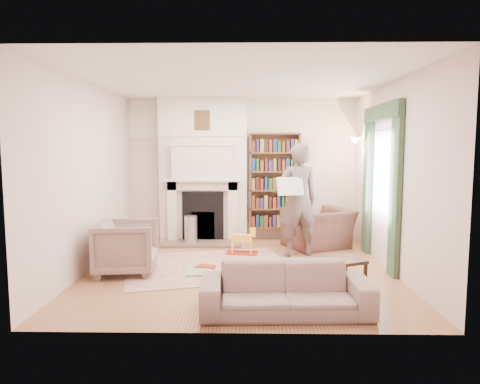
{
  "coord_description": "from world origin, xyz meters",
  "views": [
    {
      "loc": [
        0.12,
        -6.32,
        1.84
      ],
      "look_at": [
        0.0,
        0.25,
        1.15
      ],
      "focal_mm": 32.0,
      "sensor_mm": 36.0,
      "label": 1
    }
  ],
  "objects_px": {
    "armchair_left": "(127,247)",
    "coffee_table": "(334,277)",
    "bookcase": "(274,181)",
    "rocking_horse": "(242,241)",
    "armchair_reading": "(318,228)",
    "man_reading": "(298,200)",
    "sofa": "(285,289)",
    "paraffin_heater": "(191,230)"
  },
  "relations": [
    {
      "from": "coffee_table",
      "to": "bookcase",
      "type": "bearing_deg",
      "value": 75.61
    },
    {
      "from": "man_reading",
      "to": "rocking_horse",
      "type": "distance_m",
      "value": 1.18
    },
    {
      "from": "sofa",
      "to": "bookcase",
      "type": "bearing_deg",
      "value": 86.31
    },
    {
      "from": "armchair_reading",
      "to": "man_reading",
      "type": "distance_m",
      "value": 0.96
    },
    {
      "from": "armchair_left",
      "to": "rocking_horse",
      "type": "bearing_deg",
      "value": -62.67
    },
    {
      "from": "bookcase",
      "to": "rocking_horse",
      "type": "xyz_separation_m",
      "value": [
        -0.62,
        -1.25,
        -0.94
      ]
    },
    {
      "from": "sofa",
      "to": "rocking_horse",
      "type": "relative_size",
      "value": 3.48
    },
    {
      "from": "bookcase",
      "to": "rocking_horse",
      "type": "bearing_deg",
      "value": -116.46
    },
    {
      "from": "paraffin_heater",
      "to": "sofa",
      "type": "bearing_deg",
      "value": -65.99
    },
    {
      "from": "armchair_left",
      "to": "paraffin_heater",
      "type": "distance_m",
      "value": 1.99
    },
    {
      "from": "bookcase",
      "to": "sofa",
      "type": "bearing_deg",
      "value": -91.67
    },
    {
      "from": "man_reading",
      "to": "rocking_horse",
      "type": "xyz_separation_m",
      "value": [
        -0.94,
        0.02,
        -0.72
      ]
    },
    {
      "from": "sofa",
      "to": "paraffin_heater",
      "type": "height_order",
      "value": "paraffin_heater"
    },
    {
      "from": "armchair_left",
      "to": "coffee_table",
      "type": "relative_size",
      "value": 1.22
    },
    {
      "from": "bookcase",
      "to": "coffee_table",
      "type": "bearing_deg",
      "value": -80.31
    },
    {
      "from": "rocking_horse",
      "to": "armchair_left",
      "type": "bearing_deg",
      "value": -140.1
    },
    {
      "from": "bookcase",
      "to": "coffee_table",
      "type": "distance_m",
      "value": 3.41
    },
    {
      "from": "bookcase",
      "to": "man_reading",
      "type": "height_order",
      "value": "bookcase"
    },
    {
      "from": "armchair_left",
      "to": "armchair_reading",
      "type": "bearing_deg",
      "value": -67.27
    },
    {
      "from": "armchair_left",
      "to": "coffee_table",
      "type": "bearing_deg",
      "value": -113.01
    },
    {
      "from": "armchair_reading",
      "to": "sofa",
      "type": "bearing_deg",
      "value": 49.1
    },
    {
      "from": "sofa",
      "to": "rocking_horse",
      "type": "distance_m",
      "value": 2.63
    },
    {
      "from": "bookcase",
      "to": "armchair_reading",
      "type": "distance_m",
      "value": 1.31
    },
    {
      "from": "armchair_left",
      "to": "paraffin_heater",
      "type": "height_order",
      "value": "armchair_left"
    },
    {
      "from": "man_reading",
      "to": "sofa",
      "type": "bearing_deg",
      "value": 67.14
    },
    {
      "from": "bookcase",
      "to": "armchair_reading",
      "type": "bearing_deg",
      "value": -41.63
    },
    {
      "from": "man_reading",
      "to": "coffee_table",
      "type": "xyz_separation_m",
      "value": [
        0.24,
        -1.95,
        -0.73
      ]
    },
    {
      "from": "rocking_horse",
      "to": "man_reading",
      "type": "bearing_deg",
      "value": 5.15
    },
    {
      "from": "sofa",
      "to": "paraffin_heater",
      "type": "relative_size",
      "value": 3.4
    },
    {
      "from": "armchair_reading",
      "to": "coffee_table",
      "type": "height_order",
      "value": "armchair_reading"
    },
    {
      "from": "man_reading",
      "to": "coffee_table",
      "type": "height_order",
      "value": "man_reading"
    },
    {
      "from": "man_reading",
      "to": "coffee_table",
      "type": "relative_size",
      "value": 2.72
    },
    {
      "from": "armchair_reading",
      "to": "rocking_horse",
      "type": "height_order",
      "value": "armchair_reading"
    },
    {
      "from": "coffee_table",
      "to": "armchair_left",
      "type": "bearing_deg",
      "value": 138.85
    },
    {
      "from": "bookcase",
      "to": "armchair_reading",
      "type": "relative_size",
      "value": 1.69
    },
    {
      "from": "paraffin_heater",
      "to": "coffee_table",
      "type": "bearing_deg",
      "value": -51.81
    },
    {
      "from": "man_reading",
      "to": "paraffin_heater",
      "type": "xyz_separation_m",
      "value": [
        -1.92,
        0.79,
        -0.68
      ]
    },
    {
      "from": "armchair_left",
      "to": "man_reading",
      "type": "relative_size",
      "value": 0.45
    },
    {
      "from": "bookcase",
      "to": "sofa",
      "type": "relative_size",
      "value": 0.99
    },
    {
      "from": "armchair_left",
      "to": "man_reading",
      "type": "distance_m",
      "value": 2.88
    },
    {
      "from": "armchair_left",
      "to": "coffee_table",
      "type": "height_order",
      "value": "armchair_left"
    },
    {
      "from": "bookcase",
      "to": "man_reading",
      "type": "bearing_deg",
      "value": -76.23
    }
  ]
}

